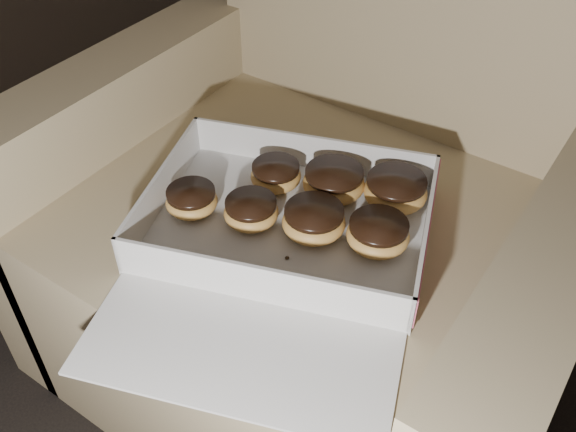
{
  "coord_description": "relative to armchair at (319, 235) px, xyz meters",
  "views": [
    {
      "loc": [
        -0.14,
        -0.6,
        1.17
      ],
      "look_at": [
        -0.57,
        0.04,
        0.48
      ],
      "focal_mm": 40.0,
      "sensor_mm": 36.0,
      "label": 1
    }
  ],
  "objects": [
    {
      "name": "bakery_box",
      "position": [
        0.04,
        -0.18,
        0.15
      ],
      "size": [
        0.58,
        0.63,
        0.07
      ],
      "rotation": [
        0.0,
        0.0,
        0.33
      ],
      "color": "silver",
      "rests_on": "armchair"
    },
    {
      "name": "donut_a",
      "position": [
        -0.03,
        -0.17,
        0.17
      ],
      "size": [
        0.09,
        0.09,
        0.04
      ],
      "color": "#E7A650",
      "rests_on": "bakery_box"
    },
    {
      "name": "crumb_b",
      "position": [
        0.23,
        -0.19,
        0.14
      ],
      "size": [
        0.01,
        0.01,
        0.0
      ],
      "primitive_type": "ellipsoid",
      "color": "black",
      "rests_on": "bakery_box"
    },
    {
      "name": "donut_b",
      "position": [
        0.16,
        -0.1,
        0.17
      ],
      "size": [
        0.1,
        0.1,
        0.05
      ],
      "color": "#E7A650",
      "rests_on": "bakery_box"
    },
    {
      "name": "crumb_a",
      "position": [
        0.06,
        -0.2,
        0.14
      ],
      "size": [
        0.01,
        0.01,
        0.0
      ],
      "primitive_type": "ellipsoid",
      "color": "black",
      "rests_on": "bakery_box"
    },
    {
      "name": "crumb_c",
      "position": [
        0.06,
        -0.14,
        0.14
      ],
      "size": [
        0.01,
        0.01,
        0.0
      ],
      "primitive_type": "ellipsoid",
      "color": "black",
      "rests_on": "bakery_box"
    },
    {
      "name": "armchair",
      "position": [
        0.0,
        0.0,
        0.0
      ],
      "size": [
        0.96,
        0.81,
        1.0
      ],
      "color": "tan",
      "rests_on": "floor"
    },
    {
      "name": "donut_c",
      "position": [
        -0.13,
        -0.2,
        0.16
      ],
      "size": [
        0.09,
        0.09,
        0.04
      ],
      "color": "#E7A650",
      "rests_on": "bakery_box"
    },
    {
      "name": "donut_g",
      "position": [
        0.07,
        -0.13,
        0.17
      ],
      "size": [
        0.1,
        0.1,
        0.05
      ],
      "color": "#E7A650",
      "rests_on": "bakery_box"
    },
    {
      "name": "donut_e",
      "position": [
        0.14,
        0.01,
        0.17
      ],
      "size": [
        0.11,
        0.11,
        0.05
      ],
      "color": "#E7A650",
      "rests_on": "bakery_box"
    },
    {
      "name": "donut_d",
      "position": [
        0.04,
        -0.03,
        0.17
      ],
      "size": [
        0.11,
        0.11,
        0.05
      ],
      "color": "#E7A650",
      "rests_on": "bakery_box"
    },
    {
      "name": "donut_f",
      "position": [
        -0.05,
        -0.06,
        0.16
      ],
      "size": [
        0.09,
        0.09,
        0.04
      ],
      "color": "#E7A650",
      "rests_on": "bakery_box"
    }
  ]
}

